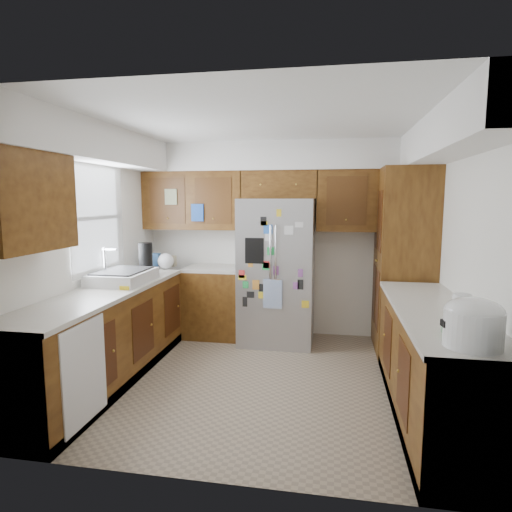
# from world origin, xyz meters

# --- Properties ---
(floor) EXTENTS (3.60, 3.60, 0.00)m
(floor) POSITION_xyz_m (0.00, 0.00, 0.00)
(floor) COLOR gray
(floor) RESTS_ON ground
(room_shell) EXTENTS (3.64, 3.24, 2.52)m
(room_shell) POSITION_xyz_m (-0.11, 0.36, 1.82)
(room_shell) COLOR white
(room_shell) RESTS_ON ground
(left_counter_run) EXTENTS (1.36, 3.20, 0.92)m
(left_counter_run) POSITION_xyz_m (-1.36, 0.03, 0.43)
(left_counter_run) COLOR #44240D
(left_counter_run) RESTS_ON ground
(right_counter_run) EXTENTS (0.63, 2.25, 0.92)m
(right_counter_run) POSITION_xyz_m (1.50, -0.47, 0.42)
(right_counter_run) COLOR #44240D
(right_counter_run) RESTS_ON ground
(pantry) EXTENTS (0.60, 0.90, 2.15)m
(pantry) POSITION_xyz_m (1.50, 1.15, 1.07)
(pantry) COLOR #44240D
(pantry) RESTS_ON ground
(fridge) EXTENTS (0.90, 0.79, 1.80)m
(fridge) POSITION_xyz_m (-0.00, 1.20, 0.90)
(fridge) COLOR #AFAFB4
(fridge) RESTS_ON ground
(bridge_cabinet) EXTENTS (0.96, 0.34, 0.35)m
(bridge_cabinet) POSITION_xyz_m (0.00, 1.43, 1.98)
(bridge_cabinet) COLOR #44240D
(bridge_cabinet) RESTS_ON fridge
(fridge_top_items) EXTENTS (0.77, 0.31, 0.31)m
(fridge_top_items) POSITION_xyz_m (-0.21, 1.41, 2.29)
(fridge_top_items) COLOR #292AC7
(fridge_top_items) RESTS_ON bridge_cabinet
(sink_assembly) EXTENTS (0.52, 0.70, 0.37)m
(sink_assembly) POSITION_xyz_m (-1.50, 0.10, 0.99)
(sink_assembly) COLOR silver
(sink_assembly) RESTS_ON left_counter_run
(left_counter_clutter) EXTENTS (0.37, 0.93, 0.38)m
(left_counter_clutter) POSITION_xyz_m (-1.46, 0.82, 1.05)
(left_counter_clutter) COLOR black
(left_counter_clutter) RESTS_ON left_counter_run
(rice_cooker) EXTENTS (0.34, 0.34, 0.30)m
(rice_cooker) POSITION_xyz_m (1.50, -1.38, 1.07)
(rice_cooker) COLOR white
(rice_cooker) RESTS_ON right_counter_run
(paper_towel) EXTENTS (0.12, 0.12, 0.26)m
(paper_towel) POSITION_xyz_m (1.51, -1.10, 1.05)
(paper_towel) COLOR white
(paper_towel) RESTS_ON right_counter_run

